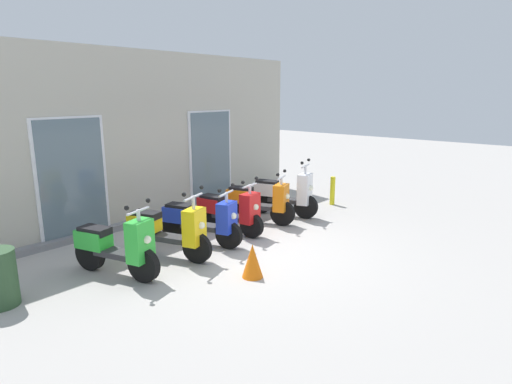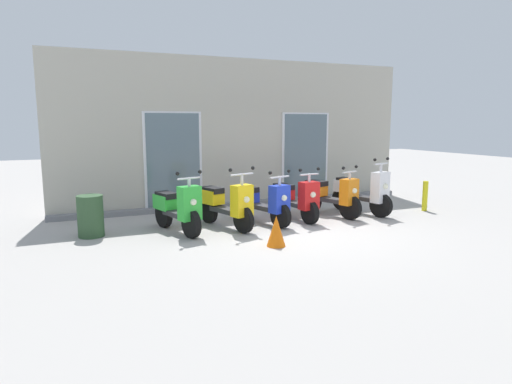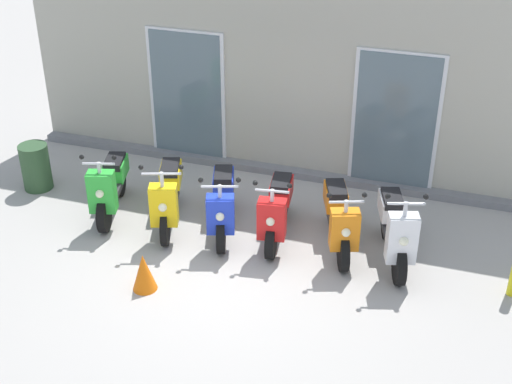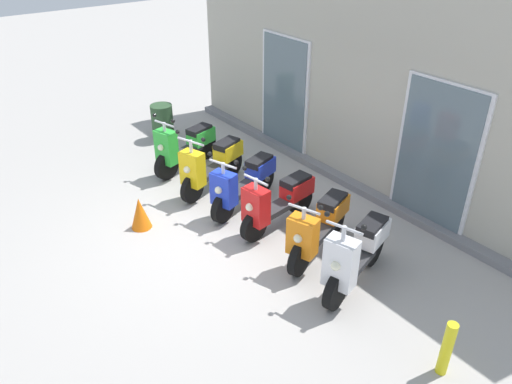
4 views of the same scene
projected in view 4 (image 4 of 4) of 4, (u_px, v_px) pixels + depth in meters
ground_plane at (214, 234)px, 7.59m from camera, size 40.00×40.00×0.00m
storefront_facade at (359, 87)px, 8.28m from camera, size 8.98×0.50×3.57m
scooter_green at (185, 146)px, 9.23m from camera, size 0.72×1.54×1.21m
scooter_yellow at (212, 164)px, 8.55m from camera, size 0.82×1.57×1.24m
scooter_blue at (244, 182)px, 8.07m from camera, size 0.81×1.59×1.14m
scooter_red at (278, 201)px, 7.55m from camera, size 0.58×1.55×1.15m
scooter_orange at (319, 227)px, 6.93m from camera, size 0.79×1.54×1.15m
scooter_white at (356, 254)px, 6.33m from camera, size 0.75×1.56×1.30m
trash_bin at (163, 122)px, 10.49m from camera, size 0.46×0.46×0.76m
traffic_cone at (140, 213)px, 7.62m from camera, size 0.32×0.32×0.52m
curb_bollard at (447, 349)px, 5.18m from camera, size 0.12×0.12×0.70m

